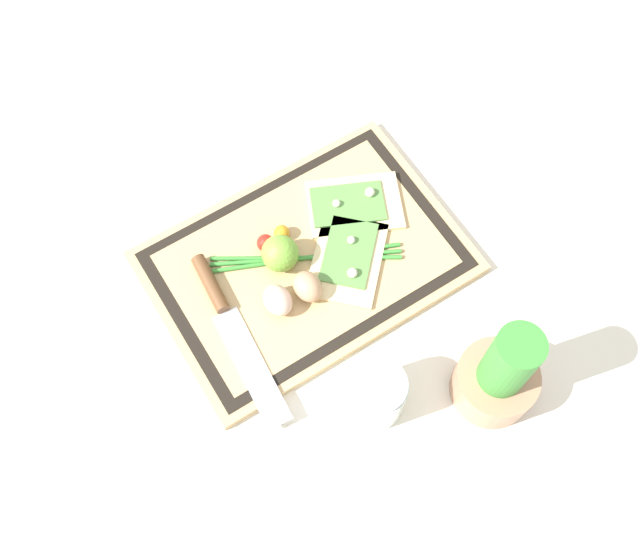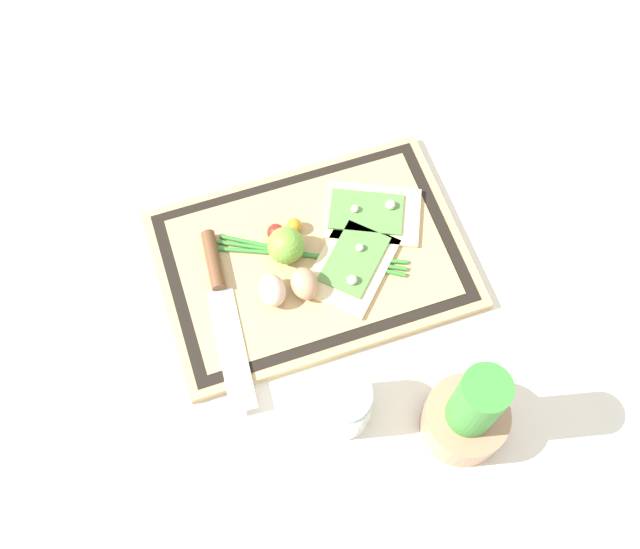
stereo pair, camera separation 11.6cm
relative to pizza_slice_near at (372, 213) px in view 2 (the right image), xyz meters
The scene contains 13 objects.
ground_plane 0.13m from the pizza_slice_near, 19.36° to the left, with size 6.00×6.00×0.00m, color silver.
cutting_board 0.12m from the pizza_slice_near, 19.36° to the left, with size 0.48×0.34×0.02m.
pizza_slice_near is the anchor object (origin of this frame).
pizza_slice_far 0.10m from the pizza_slice_near, 51.61° to the left, with size 0.18×0.18×0.02m.
knife 0.28m from the pizza_slice_near, 10.71° to the left, with size 0.06×0.30×0.02m.
egg_brown 0.17m from the pizza_slice_near, 32.35° to the left, with size 0.04×0.05×0.04m, color tan.
egg_pink 0.21m from the pizza_slice_near, 23.91° to the left, with size 0.04×0.05×0.04m, color beige.
lime 0.16m from the pizza_slice_near, ahead, with size 0.06×0.06×0.06m, color #70A838.
cherry_tomato_red 0.16m from the pizza_slice_near, ahead, with size 0.03×0.03×0.03m, color red.
cherry_tomato_yellow 0.13m from the pizza_slice_near, ahead, with size 0.03×0.03×0.03m, color orange.
scallion_bunch 0.13m from the pizza_slice_near, 18.76° to the left, with size 0.28×0.17×0.01m.
herb_pot 0.37m from the pizza_slice_near, 90.81° to the left, with size 0.12×0.12×0.20m.
sauce_jar 0.33m from the pizza_slice_near, 62.39° to the left, with size 0.08×0.08×0.10m.
Camera 2 is at (0.15, 0.50, 1.09)m, focal length 42.00 mm.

